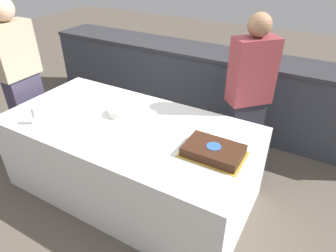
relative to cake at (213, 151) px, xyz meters
The scene contains 9 objects.
ground_plane 1.10m from the cake, behind, with size 14.00×14.00×0.00m, color brown.
back_counter 1.86m from the cake, 115.55° to the left, with size 4.40×0.58×0.92m.
dining_table 0.89m from the cake, behind, with size 2.17×1.09×0.73m.
cake is the anchor object (origin of this frame).
plate_stack 0.96m from the cake, behind, with size 0.21×0.21×0.06m.
wine_glass 1.49m from the cake, 167.07° to the right, with size 0.07×0.07×0.15m.
side_plate_near_cake 0.31m from the cake, 102.58° to the left, with size 0.18×0.18×0.00m.
person_cutting_cake 0.80m from the cake, 90.00° to the left, with size 0.40×0.41×1.58m.
person_seated_left 2.10m from the cake, behind, with size 0.22×0.40×1.64m.
Camera 1 is at (1.37, -1.70, 2.04)m, focal length 32.00 mm.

